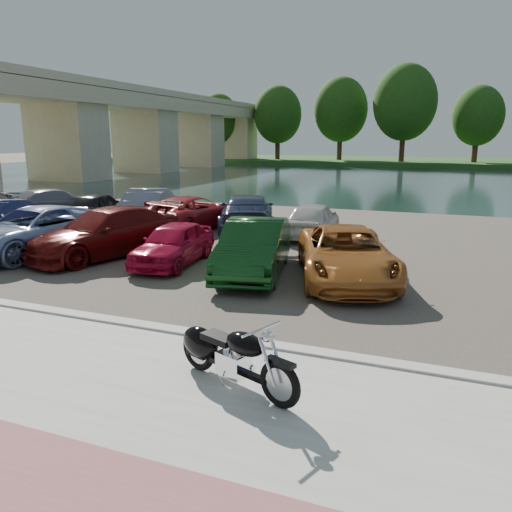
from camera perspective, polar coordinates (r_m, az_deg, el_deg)
The scene contains 21 objects.
ground at distance 7.69m, azimuth -11.09°, elevation -15.12°, with size 200.00×200.00×0.00m, color #595447.
promenade at distance 6.96m, azimuth -15.74°, elevation -18.17°, with size 60.00×6.00×0.10m, color #ACAAA2.
pink_path at distance 6.03m, azimuth -25.13°, elevation -23.84°, with size 60.00×2.00×0.01m, color #935357.
kerb at distance 9.23m, azimuth -4.38°, elevation -9.41°, with size 60.00×0.30×0.14m, color #ACAAA2.
parking_lot at distance 17.44m, azimuth 8.57°, elevation 1.21°, with size 60.00×18.00×0.04m, color #464139.
river at distance 45.94m, azimuth 16.90°, elevation 8.20°, with size 120.00×40.00×0.00m, color #182C27.
far_bank at distance 77.81m, azimuth 19.00°, elevation 10.13°, with size 120.00×24.00×0.60m, color #224C1B.
bridge at distance 56.48m, azimuth -13.20°, elevation 14.88°, with size 7.00×56.00×8.55m.
far_trees at distance 71.54m, azimuth 22.79°, elevation 15.40°, with size 70.25×10.68×12.52m.
motorcycle at distance 7.45m, azimuth -3.47°, elevation -11.01°, with size 2.23×1.11×1.05m.
car_2 at distance 17.24m, azimuth -23.95°, elevation 2.65°, with size 2.46×5.34×1.48m, color #8295BD.
car_3 at distance 16.18m, azimuth -16.78°, elevation 2.59°, with size 2.07×5.10×1.48m, color #5D100D.
car_4 at distance 14.68m, azimuth -9.42°, elevation 1.43°, with size 1.45×3.60×1.23m, color #B80C34.
car_5 at distance 13.37m, azimuth -0.21°, elevation 0.96°, with size 1.54×4.43×1.46m, color #103E16.
car_6 at distance 13.01m, azimuth 10.25°, elevation 0.18°, with size 2.26×4.91×1.36m, color #B46B29.
car_7 at distance 25.30m, azimuth -21.96°, elevation 5.68°, with size 1.83×4.50×1.31m, color gray.
car_8 at distance 23.32m, azimuth -17.58°, elevation 5.43°, with size 1.52×3.78×1.29m, color black.
car_9 at distance 22.24m, azimuth -11.86°, elevation 5.70°, with size 1.60×4.60×1.52m, color slate.
car_10 at distance 20.38m, azimuth -7.44°, elevation 4.96°, with size 2.23×4.84×1.34m, color #A81C20.
car_11 at distance 19.51m, azimuth -1.04°, elevation 4.90°, with size 2.07×5.09×1.48m, color navy.
car_12 at distance 18.65m, azimuth 6.54°, elevation 4.18°, with size 1.56×3.87×1.32m, color silver.
Camera 1 is at (3.75, -5.64, 3.63)m, focal length 35.00 mm.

